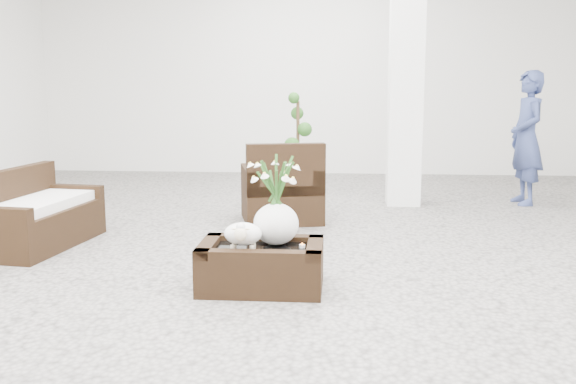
# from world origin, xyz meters

# --- Properties ---
(ground) EXTENTS (11.00, 11.00, 0.00)m
(ground) POSITION_xyz_m (0.00, 0.00, 0.00)
(ground) COLOR gray
(ground) RESTS_ON ground
(column) EXTENTS (0.40, 0.40, 3.50)m
(column) POSITION_xyz_m (1.20, 2.80, 1.75)
(column) COLOR white
(column) RESTS_ON ground
(coffee_table) EXTENTS (0.90, 0.60, 0.31)m
(coffee_table) POSITION_xyz_m (-0.15, -0.75, 0.16)
(coffee_table) COLOR black
(coffee_table) RESTS_ON ground
(sheep_figurine) EXTENTS (0.28, 0.23, 0.21)m
(sheep_figurine) POSITION_xyz_m (-0.27, -0.85, 0.42)
(sheep_figurine) COLOR white
(sheep_figurine) RESTS_ON coffee_table
(planter_narcissus) EXTENTS (0.44, 0.44, 0.80)m
(planter_narcissus) POSITION_xyz_m (-0.05, -0.65, 0.71)
(planter_narcissus) COLOR white
(planter_narcissus) RESTS_ON coffee_table
(tealight) EXTENTS (0.04, 0.04, 0.03)m
(tealight) POSITION_xyz_m (0.15, -0.73, 0.33)
(tealight) COLOR white
(tealight) RESTS_ON coffee_table
(armchair) EXTENTS (0.98, 0.95, 0.88)m
(armchair) POSITION_xyz_m (-0.21, 1.70, 0.44)
(armchair) COLOR black
(armchair) RESTS_ON ground
(loveseat) EXTENTS (0.82, 1.42, 0.72)m
(loveseat) POSITION_xyz_m (-2.35, 0.36, 0.36)
(loveseat) COLOR black
(loveseat) RESTS_ON ground
(topiary) EXTENTS (0.36, 0.36, 1.34)m
(topiary) POSITION_xyz_m (-0.14, 3.34, 0.67)
(topiary) COLOR #214917
(topiary) RESTS_ON ground
(shopper) EXTENTS (0.47, 0.65, 1.64)m
(shopper) POSITION_xyz_m (2.70, 2.92, 0.82)
(shopper) COLOR navy
(shopper) RESTS_ON ground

